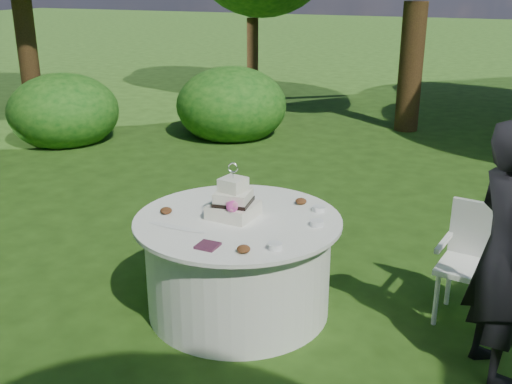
% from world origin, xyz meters
% --- Properties ---
extents(ground, '(80.00, 80.00, 0.00)m').
position_xyz_m(ground, '(0.00, 0.00, 0.00)').
color(ground, '#203E11').
rests_on(ground, ground).
extents(napkins, '(0.14, 0.14, 0.02)m').
position_xyz_m(napkins, '(0.05, -0.54, 0.78)').
color(napkins, '#4B2036').
rests_on(napkins, table).
extents(feather_plume, '(0.48, 0.07, 0.01)m').
position_xyz_m(feather_plume, '(-0.31, -0.36, 0.78)').
color(feather_plume, white).
rests_on(feather_plume, table).
extents(guest, '(0.66, 0.74, 1.70)m').
position_xyz_m(guest, '(1.86, -0.01, 0.85)').
color(guest, black).
rests_on(guest, ground).
extents(table, '(1.56, 1.56, 0.77)m').
position_xyz_m(table, '(0.00, 0.00, 0.39)').
color(table, silver).
rests_on(table, ground).
extents(cake, '(0.34, 0.35, 0.43)m').
position_xyz_m(cake, '(-0.04, 0.01, 0.88)').
color(cake, white).
rests_on(cake, table).
extents(chair, '(0.49, 0.48, 0.90)m').
position_xyz_m(chair, '(1.64, 0.65, 0.52)').
color(chair, white).
rests_on(chair, ground).
extents(votives, '(0.96, 0.92, 0.04)m').
position_xyz_m(votives, '(0.32, 0.14, 0.79)').
color(votives, white).
rests_on(votives, table).
extents(petal_cups, '(0.95, 1.08, 0.05)m').
position_xyz_m(petal_cups, '(0.03, -0.06, 0.79)').
color(petal_cups, '#562D16').
rests_on(petal_cups, table).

